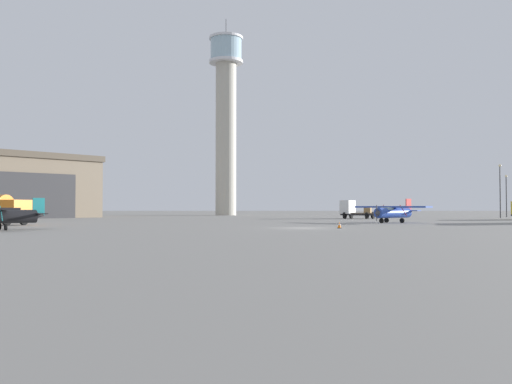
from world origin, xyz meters
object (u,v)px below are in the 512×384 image
at_px(control_tower, 228,113).
at_px(light_post_north, 503,186).
at_px(airplane_blue, 396,211).
at_px(light_post_west, 509,191).
at_px(traffic_cone_near_left, 341,225).
at_px(truck_flatbed_white, 356,210).
at_px(airplane_black, 4,215).

height_order(control_tower, light_post_north, control_tower).
bearing_deg(light_post_north, control_tower, 147.27).
xyz_separation_m(airplane_blue, light_post_west, (28.90, 34.40, 3.27)).
bearing_deg(light_post_north, airplane_blue, -132.81).
bearing_deg(traffic_cone_near_left, truck_flatbed_white, 77.88).
height_order(airplane_blue, traffic_cone_near_left, airplane_blue).
xyz_separation_m(control_tower, truck_flatbed_white, (21.64, -33.08, -20.91)).
height_order(truck_flatbed_white, light_post_west, light_post_west).
relative_size(light_post_west, light_post_north, 0.86).
relative_size(light_post_west, traffic_cone_near_left, 13.48).
bearing_deg(light_post_west, traffic_cone_near_left, -126.94).
bearing_deg(airplane_black, light_post_west, -178.84).
bearing_deg(airplane_black, control_tower, -138.58).
height_order(airplane_blue, truck_flatbed_white, truck_flatbed_white).
relative_size(truck_flatbed_white, traffic_cone_near_left, 10.84).
bearing_deg(traffic_cone_near_left, light_post_west, 53.06).
relative_size(airplane_black, truck_flatbed_white, 1.24).
distance_m(control_tower, light_post_west, 57.90).
relative_size(control_tower, truck_flatbed_white, 7.10).
height_order(control_tower, traffic_cone_near_left, control_tower).
bearing_deg(control_tower, traffic_cone_near_left, -79.13).
xyz_separation_m(control_tower, airplane_black, (-13.36, -73.96, -21.07)).
distance_m(airplane_black, truck_flatbed_white, 53.82).
distance_m(light_post_west, traffic_cone_near_left, 62.44).
distance_m(truck_flatbed_white, light_post_north, 24.88).
relative_size(airplane_blue, light_post_west, 1.05).
xyz_separation_m(control_tower, light_post_north, (45.97, -29.54, -17.06)).
bearing_deg(truck_flatbed_white, traffic_cone_near_left, 112.58).
bearing_deg(control_tower, truck_flatbed_white, -56.81).
distance_m(control_tower, airplane_black, 78.05).
bearing_deg(traffic_cone_near_left, light_post_north, 51.78).
bearing_deg(light_post_north, traffic_cone_near_left, -128.22).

